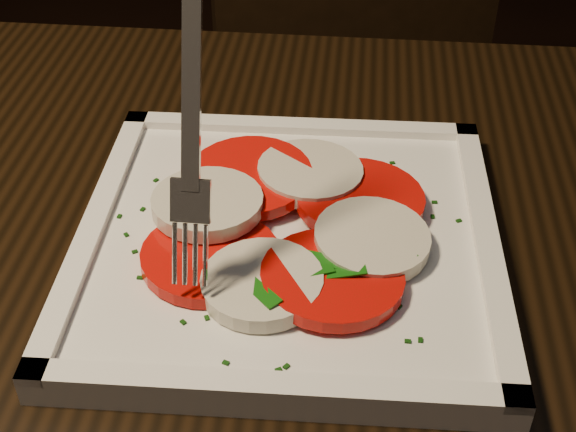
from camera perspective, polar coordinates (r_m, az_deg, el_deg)
chair at (r=1.14m, az=6.32°, el=9.23°), size 0.55×0.55×0.93m
plate at (r=0.51m, az=0.00°, el=-1.98°), size 0.29×0.29×0.01m
caprese_salad at (r=0.50m, az=0.00°, el=-0.58°), size 0.22×0.21×0.02m
fork at (r=0.43m, az=-6.61°, el=8.36°), size 0.04×0.08×0.18m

